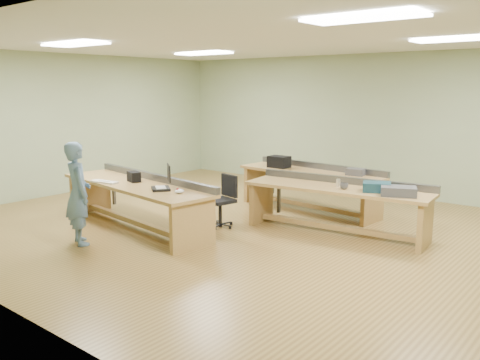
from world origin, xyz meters
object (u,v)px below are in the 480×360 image
(workbench_front, at_px, (137,194))
(camera_bag, at_px, (134,177))
(parts_bin_teal, at_px, (377,187))
(parts_bin_grey, at_px, (399,191))
(workbench_back, at_px, (310,181))
(drinks_can, at_px, (338,183))
(task_chair, at_px, (222,208))
(workbench_mid, at_px, (337,199))
(laptop_base, at_px, (161,189))
(mug, at_px, (344,186))
(person, at_px, (78,193))

(workbench_front, xyz_separation_m, camera_bag, (-0.12, 0.05, 0.27))
(parts_bin_teal, height_order, parts_bin_grey, parts_bin_teal)
(workbench_back, xyz_separation_m, drinks_can, (1.13, -1.03, 0.25))
(workbench_front, distance_m, task_chair, 1.42)
(workbench_mid, bearing_deg, laptop_base, -142.05)
(task_chair, relative_size, parts_bin_grey, 1.75)
(mug, bearing_deg, person, -135.62)
(workbench_mid, xyz_separation_m, parts_bin_grey, (1.00, -0.05, 0.26))
(parts_bin_grey, height_order, drinks_can, parts_bin_grey)
(workbench_mid, distance_m, mug, 0.32)
(laptop_base, height_order, camera_bag, camera_bag)
(laptop_base, bearing_deg, person, -89.35)
(person, bearing_deg, drinks_can, -111.92)
(person, xyz_separation_m, camera_bag, (-0.15, 1.15, 0.07))
(parts_bin_teal, bearing_deg, mug, -162.30)
(workbench_back, height_order, laptop_base, workbench_back)
(workbench_front, bearing_deg, parts_bin_grey, 32.93)
(person, relative_size, camera_bag, 6.21)
(parts_bin_grey, bearing_deg, workbench_mid, 177.12)
(drinks_can, bearing_deg, parts_bin_grey, -3.48)
(parts_bin_teal, bearing_deg, task_chair, -158.60)
(person, height_order, laptop_base, person)
(camera_bag, bearing_deg, parts_bin_grey, 42.57)
(person, bearing_deg, task_chair, -96.01)
(person, xyz_separation_m, mug, (2.84, 2.78, 0.04))
(laptop_base, xyz_separation_m, drinks_can, (1.97, 1.94, 0.04))
(person, xyz_separation_m, parts_bin_teal, (3.31, 2.93, 0.06))
(drinks_can, bearing_deg, task_chair, -151.91)
(drinks_can, bearing_deg, workbench_back, 137.67)
(workbench_mid, xyz_separation_m, person, (-2.67, -2.91, 0.20))
(workbench_back, bearing_deg, laptop_base, -101.14)
(workbench_back, relative_size, drinks_can, 24.30)
(camera_bag, height_order, drinks_can, camera_bag)
(laptop_base, bearing_deg, camera_bag, -155.37)
(person, relative_size, laptop_base, 4.66)
(workbench_mid, bearing_deg, workbench_back, 130.86)
(workbench_front, relative_size, task_chair, 3.92)
(parts_bin_grey, bearing_deg, task_chair, -162.81)
(person, bearing_deg, parts_bin_grey, -121.57)
(person, xyz_separation_m, parts_bin_grey, (3.68, 2.86, 0.06))
(person, height_order, camera_bag, person)
(camera_bag, distance_m, task_chair, 1.55)
(workbench_back, relative_size, mug, 23.26)
(workbench_mid, bearing_deg, parts_bin_teal, -4.32)
(parts_bin_grey, height_order, mug, parts_bin_grey)
(workbench_front, bearing_deg, workbench_mid, 41.36)
(camera_bag, relative_size, drinks_can, 2.05)
(workbench_back, relative_size, task_chair, 3.38)
(camera_bag, relative_size, parts_bin_grey, 0.50)
(person, distance_m, parts_bin_teal, 4.42)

